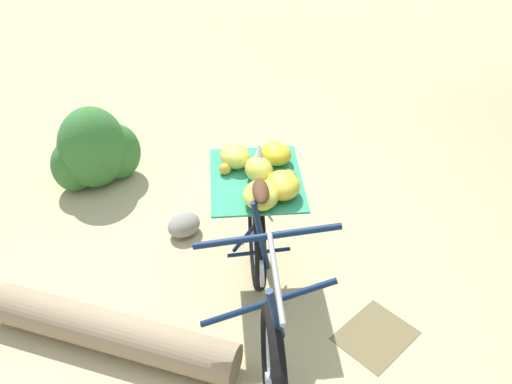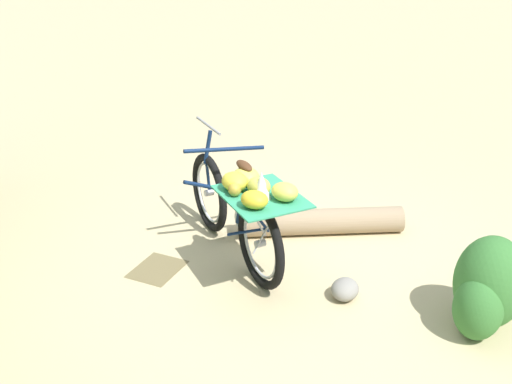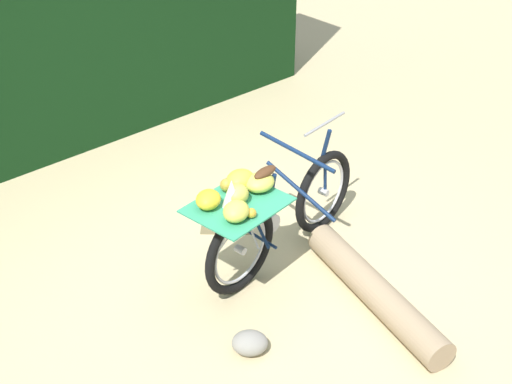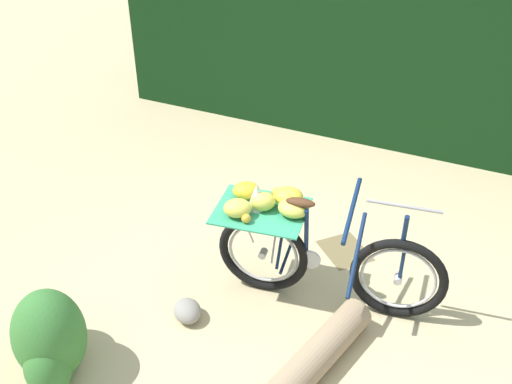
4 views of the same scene
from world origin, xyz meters
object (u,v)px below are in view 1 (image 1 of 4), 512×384
Objects in this scene: bicycle at (263,256)px; path_stone at (184,225)px; shrub_cluster at (95,151)px; fallen_log at (112,332)px.

path_stone is at bearing -148.80° from bicycle.
shrub_cluster is (-0.03, -1.95, -0.22)m from bicycle.
bicycle is 1.96m from shrub_cluster.
path_stone is (-0.11, 0.99, -0.22)m from shrub_cluster.
fallen_log is at bearing 29.40° from path_stone.
bicycle reaches higher than fallen_log.
shrub_cluster reaches higher than fallen_log.
bicycle is 2.18× the size of shrub_cluster.
bicycle is 6.28× the size of path_stone.
fallen_log is 2.11× the size of shrub_cluster.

